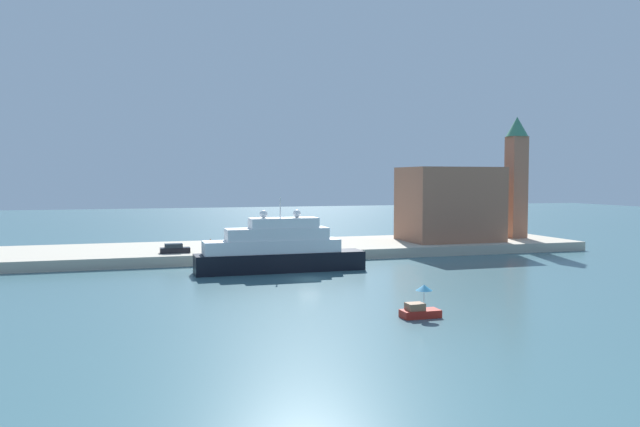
% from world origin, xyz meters
% --- Properties ---
extents(ground, '(400.00, 400.00, 0.00)m').
position_xyz_m(ground, '(0.00, 0.00, 0.00)').
color(ground, '#3D6670').
extents(quay_dock, '(110.00, 21.87, 1.57)m').
position_xyz_m(quay_dock, '(0.00, 26.93, 0.78)').
color(quay_dock, '#B7AD99').
rests_on(quay_dock, ground).
extents(large_yacht, '(23.15, 4.34, 10.14)m').
position_xyz_m(large_yacht, '(-2.23, 7.64, 2.92)').
color(large_yacht, black).
rests_on(large_yacht, ground).
extents(small_motorboat, '(3.56, 1.70, 2.99)m').
position_xyz_m(small_motorboat, '(3.72, -23.79, 0.92)').
color(small_motorboat, '#B22319').
rests_on(small_motorboat, ground).
extents(harbor_building, '(16.38, 11.81, 13.10)m').
position_xyz_m(harbor_building, '(33.22, 25.05, 8.12)').
color(harbor_building, '#9E664C').
rests_on(harbor_building, quay_dock).
extents(bell_tower, '(4.08, 4.08, 22.54)m').
position_xyz_m(bell_tower, '(47.60, 26.08, 13.79)').
color(bell_tower, '#9E664C').
rests_on(bell_tower, quay_dock).
extents(parked_car, '(4.37, 1.67, 1.39)m').
position_xyz_m(parked_car, '(-15.17, 20.07, 2.17)').
color(parked_car, black).
rests_on(parked_car, quay_dock).
extents(person_figure, '(0.36, 0.36, 1.58)m').
position_xyz_m(person_figure, '(-9.34, 24.26, 2.30)').
color(person_figure, maroon).
rests_on(person_figure, quay_dock).
extents(mooring_bollard, '(0.45, 0.45, 0.76)m').
position_xyz_m(mooring_bollard, '(-2.81, 17.45, 1.95)').
color(mooring_bollard, black).
rests_on(mooring_bollard, quay_dock).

